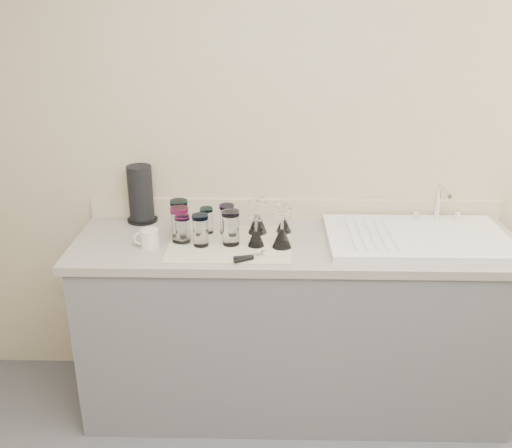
{
  "coord_description": "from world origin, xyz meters",
  "views": [
    {
      "loc": [
        -0.14,
        -1.22,
        1.96
      ],
      "look_at": [
        -0.19,
        1.15,
        1.0
      ],
      "focal_mm": 40.0,
      "sensor_mm": 36.0,
      "label": 1
    }
  ],
  "objects_px": {
    "tumbler_magenta": "(183,229)",
    "goblet_front_left": "(256,236)",
    "tumbler_blue": "(201,230)",
    "goblet_back_left": "(258,222)",
    "tumbler_lavender": "(231,227)",
    "goblet_front_right": "(282,236)",
    "tumbler_extra": "(180,224)",
    "paper_towel_roll": "(141,194)",
    "goblet_back_right": "(284,223)",
    "tumbler_cyan": "(207,220)",
    "tumbler_teal": "(180,217)",
    "tumbler_purple": "(227,219)",
    "sink_unit": "(417,237)",
    "can_opener": "(250,257)",
    "white_mug": "(149,238)"
  },
  "relations": [
    {
      "from": "tumbler_purple",
      "to": "white_mug",
      "type": "bearing_deg",
      "value": -155.48
    },
    {
      "from": "tumbler_extra",
      "to": "goblet_back_right",
      "type": "height_order",
      "value": "tumbler_extra"
    },
    {
      "from": "tumbler_teal",
      "to": "tumbler_extra",
      "type": "distance_m",
      "value": 0.09
    },
    {
      "from": "tumbler_blue",
      "to": "tumbler_cyan",
      "type": "bearing_deg",
      "value": 85.49
    },
    {
      "from": "tumbler_purple",
      "to": "tumbler_magenta",
      "type": "height_order",
      "value": "tumbler_purple"
    },
    {
      "from": "tumbler_magenta",
      "to": "tumbler_purple",
      "type": "bearing_deg",
      "value": 30.98
    },
    {
      "from": "goblet_back_right",
      "to": "goblet_front_left",
      "type": "bearing_deg",
      "value": -128.19
    },
    {
      "from": "tumbler_teal",
      "to": "goblet_back_right",
      "type": "bearing_deg",
      "value": 3.59
    },
    {
      "from": "goblet_back_right",
      "to": "paper_towel_roll",
      "type": "xyz_separation_m",
      "value": [
        -0.7,
        0.15,
        0.09
      ]
    },
    {
      "from": "goblet_front_right",
      "to": "white_mug",
      "type": "relative_size",
      "value": 1.32
    },
    {
      "from": "tumbler_lavender",
      "to": "goblet_front_right",
      "type": "bearing_deg",
      "value": -6.51
    },
    {
      "from": "tumbler_blue",
      "to": "tumbler_extra",
      "type": "bearing_deg",
      "value": 155.94
    },
    {
      "from": "goblet_front_left",
      "to": "goblet_front_right",
      "type": "relative_size",
      "value": 0.87
    },
    {
      "from": "tumbler_cyan",
      "to": "goblet_front_right",
      "type": "distance_m",
      "value": 0.39
    },
    {
      "from": "tumbler_magenta",
      "to": "tumbler_teal",
      "type": "bearing_deg",
      "value": 106.55
    },
    {
      "from": "tumbler_purple",
      "to": "goblet_back_left",
      "type": "distance_m",
      "value": 0.14
    },
    {
      "from": "tumbler_magenta",
      "to": "goblet_front_left",
      "type": "bearing_deg",
      "value": -5.21
    },
    {
      "from": "sink_unit",
      "to": "tumbler_blue",
      "type": "relative_size",
      "value": 5.61
    },
    {
      "from": "can_opener",
      "to": "paper_towel_roll",
      "type": "height_order",
      "value": "paper_towel_roll"
    },
    {
      "from": "goblet_front_left",
      "to": "tumbler_cyan",
      "type": "bearing_deg",
      "value": 148.27
    },
    {
      "from": "can_opener",
      "to": "paper_towel_roll",
      "type": "relative_size",
      "value": 0.5
    },
    {
      "from": "goblet_back_right",
      "to": "white_mug",
      "type": "bearing_deg",
      "value": -164.08
    },
    {
      "from": "tumbler_lavender",
      "to": "tumbler_extra",
      "type": "relative_size",
      "value": 0.98
    },
    {
      "from": "goblet_front_left",
      "to": "can_opener",
      "type": "bearing_deg",
      "value": -99.3
    },
    {
      "from": "tumbler_cyan",
      "to": "tumbler_purple",
      "type": "relative_size",
      "value": 0.88
    },
    {
      "from": "tumbler_magenta",
      "to": "can_opener",
      "type": "bearing_deg",
      "value": -30.07
    },
    {
      "from": "tumbler_extra",
      "to": "paper_towel_roll",
      "type": "bearing_deg",
      "value": 130.75
    },
    {
      "from": "white_mug",
      "to": "paper_towel_roll",
      "type": "distance_m",
      "value": 0.35
    },
    {
      "from": "goblet_back_right",
      "to": "tumbler_extra",
      "type": "bearing_deg",
      "value": -165.64
    },
    {
      "from": "tumbler_lavender",
      "to": "sink_unit",
      "type": "bearing_deg",
      "value": 4.63
    },
    {
      "from": "goblet_front_left",
      "to": "paper_towel_roll",
      "type": "xyz_separation_m",
      "value": [
        -0.58,
        0.31,
        0.09
      ]
    },
    {
      "from": "sink_unit",
      "to": "goblet_front_right",
      "type": "bearing_deg",
      "value": -171.32
    },
    {
      "from": "sink_unit",
      "to": "tumbler_extra",
      "type": "distance_m",
      "value": 1.09
    },
    {
      "from": "goblet_back_right",
      "to": "goblet_front_right",
      "type": "relative_size",
      "value": 0.82
    },
    {
      "from": "tumbler_magenta",
      "to": "goblet_back_right",
      "type": "xyz_separation_m",
      "value": [
        0.46,
        0.13,
        -0.02
      ]
    },
    {
      "from": "tumbler_blue",
      "to": "tumbler_lavender",
      "type": "height_order",
      "value": "tumbler_lavender"
    },
    {
      "from": "can_opener",
      "to": "white_mug",
      "type": "height_order",
      "value": "white_mug"
    },
    {
      "from": "sink_unit",
      "to": "goblet_front_right",
      "type": "distance_m",
      "value": 0.63
    },
    {
      "from": "tumbler_teal",
      "to": "goblet_back_left",
      "type": "relative_size",
      "value": 1.01
    },
    {
      "from": "goblet_back_left",
      "to": "sink_unit",
      "type": "bearing_deg",
      "value": -5.36
    },
    {
      "from": "tumbler_extra",
      "to": "goblet_front_left",
      "type": "xyz_separation_m",
      "value": [
        0.35,
        -0.04,
        -0.04
      ]
    },
    {
      "from": "goblet_back_left",
      "to": "can_opener",
      "type": "relative_size",
      "value": 1.15
    },
    {
      "from": "tumbler_teal",
      "to": "tumbler_extra",
      "type": "xyz_separation_m",
      "value": [
        0.01,
        -0.09,
        -0.0
      ]
    },
    {
      "from": "tumbler_cyan",
      "to": "tumbler_teal",
      "type": "bearing_deg",
      "value": -174.02
    },
    {
      "from": "tumbler_blue",
      "to": "goblet_front_right",
      "type": "bearing_deg",
      "value": -1.7
    },
    {
      "from": "white_mug",
      "to": "goblet_front_right",
      "type": "bearing_deg",
      "value": -0.3
    },
    {
      "from": "tumbler_blue",
      "to": "goblet_back_left",
      "type": "height_order",
      "value": "goblet_back_left"
    },
    {
      "from": "goblet_back_right",
      "to": "tumbler_magenta",
      "type": "bearing_deg",
      "value": -163.84
    },
    {
      "from": "goblet_back_left",
      "to": "goblet_front_left",
      "type": "height_order",
      "value": "goblet_back_left"
    },
    {
      "from": "tumbler_blue",
      "to": "tumbler_lavender",
      "type": "relative_size",
      "value": 0.91
    }
  ]
}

